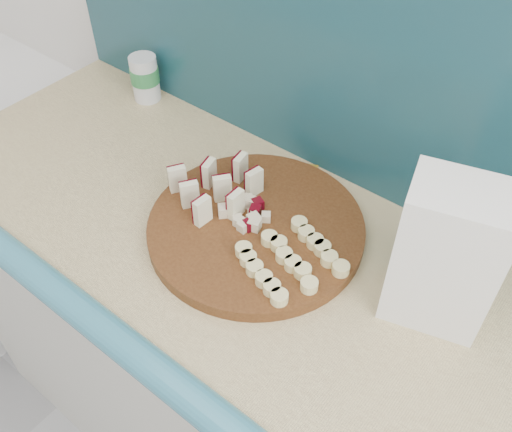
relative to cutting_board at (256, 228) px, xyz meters
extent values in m
cube|color=white|center=(0.25, 0.27, 0.38)|extent=(3.60, 0.04, 2.60)
cube|color=tan|center=(0.35, -0.03, -0.03)|extent=(2.20, 0.60, 0.03)
cylinder|color=#40210D|center=(0.00, 0.00, 0.00)|extent=(0.54, 0.54, 0.03)
cube|color=#FBF4C8|center=(-0.18, -0.02, 0.04)|extent=(0.03, 0.04, 0.06)
cube|color=#4C050F|center=(-0.19, -0.02, 0.04)|extent=(0.02, 0.04, 0.06)
cube|color=#FBF4C8|center=(-0.14, 0.03, 0.04)|extent=(0.03, 0.04, 0.06)
cube|color=#4C050F|center=(-0.15, 0.03, 0.04)|extent=(0.02, 0.04, 0.06)
cube|color=#FBF4C8|center=(-0.11, 0.08, 0.04)|extent=(0.03, 0.04, 0.06)
cube|color=#4C050F|center=(-0.12, 0.09, 0.04)|extent=(0.02, 0.04, 0.06)
cube|color=#FBF4C8|center=(-0.13, -0.04, 0.04)|extent=(0.03, 0.04, 0.06)
cube|color=#4C050F|center=(-0.14, -0.04, 0.04)|extent=(0.02, 0.04, 0.06)
cube|color=#FBF4C8|center=(-0.09, 0.01, 0.04)|extent=(0.03, 0.04, 0.06)
cube|color=#4C050F|center=(-0.10, 0.02, 0.04)|extent=(0.02, 0.04, 0.06)
cube|color=#FBF4C8|center=(-0.06, 0.07, 0.04)|extent=(0.03, 0.04, 0.06)
cube|color=#4C050F|center=(-0.06, 0.07, 0.04)|extent=(0.02, 0.04, 0.06)
cube|color=#FBF4C8|center=(-0.08, -0.06, 0.04)|extent=(0.03, 0.04, 0.06)
cube|color=#4C050F|center=(-0.09, -0.06, 0.04)|extent=(0.02, 0.04, 0.06)
cube|color=#FBF4C8|center=(-0.04, -0.01, 0.04)|extent=(0.03, 0.04, 0.06)
cube|color=#4C050F|center=(-0.05, 0.00, 0.04)|extent=(0.02, 0.04, 0.06)
cube|color=#F4E5C3|center=(-0.02, 0.01, 0.02)|extent=(0.02, 0.02, 0.02)
cube|color=#F4E5C3|center=(-0.01, 0.01, 0.02)|extent=(0.02, 0.02, 0.02)
cube|color=#4C050F|center=(0.00, 0.02, 0.02)|extent=(0.02, 0.02, 0.02)
cube|color=#F4E5C3|center=(-0.02, 0.02, 0.02)|extent=(0.02, 0.02, 0.02)
cube|color=#F4E5C3|center=(-0.02, 0.03, 0.02)|extent=(0.02, 0.02, 0.02)
cube|color=#F4E5C3|center=(-0.02, 0.04, 0.02)|extent=(0.02, 0.02, 0.02)
cube|color=#F4E5C3|center=(-0.03, 0.02, 0.02)|extent=(0.02, 0.02, 0.02)
cube|color=#F4E5C3|center=(-0.04, 0.02, 0.02)|extent=(0.02, 0.02, 0.02)
cube|color=#4C050F|center=(-0.05, 0.02, 0.02)|extent=(0.02, 0.02, 0.02)
cube|color=#F4E5C3|center=(-0.04, 0.01, 0.02)|extent=(0.02, 0.02, 0.02)
cube|color=#F4E5C3|center=(-0.04, 0.00, 0.02)|extent=(0.02, 0.02, 0.02)
cube|color=#F4E5C3|center=(-0.03, 0.00, 0.02)|extent=(0.02, 0.02, 0.02)
cube|color=#F4E5C3|center=(-0.03, -0.01, 0.02)|extent=(0.02, 0.02, 0.02)
cube|color=#F4E5C3|center=(-0.02, -0.02, 0.02)|extent=(0.02, 0.02, 0.02)
cube|color=#4C050F|center=(-0.02, 0.00, 0.02)|extent=(0.02, 0.02, 0.02)
cube|color=#F4E5C3|center=(-0.01, 0.00, 0.02)|extent=(0.02, 0.02, 0.02)
cylinder|color=#F9E898|center=(0.03, -0.08, 0.02)|extent=(0.03, 0.03, 0.02)
cylinder|color=#F9E898|center=(0.05, -0.09, 0.02)|extent=(0.03, 0.03, 0.02)
cylinder|color=#F9E898|center=(0.08, -0.09, 0.02)|extent=(0.03, 0.03, 0.02)
cylinder|color=#F9E898|center=(0.10, -0.10, 0.02)|extent=(0.03, 0.03, 0.02)
cylinder|color=#F9E898|center=(0.12, -0.11, 0.02)|extent=(0.03, 0.03, 0.02)
cylinder|color=#F9E898|center=(0.15, -0.12, 0.02)|extent=(0.03, 0.03, 0.02)
cylinder|color=#F9E898|center=(0.05, -0.02, 0.02)|extent=(0.03, 0.03, 0.02)
cylinder|color=#F9E898|center=(0.07, -0.03, 0.02)|extent=(0.03, 0.03, 0.02)
cylinder|color=#F9E898|center=(0.10, -0.04, 0.02)|extent=(0.03, 0.03, 0.02)
cylinder|color=#F9E898|center=(0.12, -0.04, 0.02)|extent=(0.03, 0.03, 0.02)
cylinder|color=#F9E898|center=(0.14, -0.05, 0.02)|extent=(0.03, 0.03, 0.02)
cylinder|color=#F9E898|center=(0.17, -0.06, 0.02)|extent=(0.03, 0.03, 0.02)
cylinder|color=#F9E898|center=(0.07, 0.04, 0.02)|extent=(0.03, 0.03, 0.02)
cylinder|color=#F9E898|center=(0.09, 0.03, 0.02)|extent=(0.03, 0.03, 0.02)
cylinder|color=#F9E898|center=(0.12, 0.02, 0.02)|extent=(0.03, 0.03, 0.02)
cylinder|color=#F9E898|center=(0.14, 0.02, 0.02)|extent=(0.03, 0.03, 0.02)
cylinder|color=#F9E898|center=(0.17, 0.01, 0.02)|extent=(0.03, 0.03, 0.02)
cylinder|color=#F9E898|center=(0.19, 0.00, 0.02)|extent=(0.03, 0.03, 0.02)
cube|color=white|center=(0.34, 0.05, 0.12)|extent=(0.18, 0.15, 0.27)
cylinder|color=silver|center=(-0.51, 0.20, 0.04)|extent=(0.07, 0.07, 0.12)
cylinder|color=#2F8344|center=(-0.51, 0.20, 0.05)|extent=(0.07, 0.07, 0.04)
cube|color=#B39322|center=(-0.05, 0.15, -0.01)|extent=(0.06, 0.14, 0.01)
cube|color=#B39322|center=(0.00, 0.17, -0.01)|extent=(0.08, 0.14, 0.01)
cube|color=#B39322|center=(0.04, 0.14, -0.01)|extent=(0.13, 0.11, 0.01)
camera|label=1|loc=(0.47, -0.60, 0.80)|focal=40.00mm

